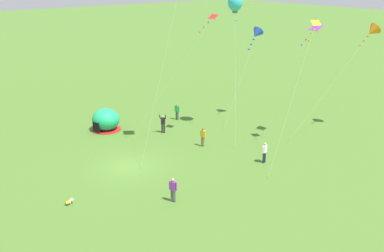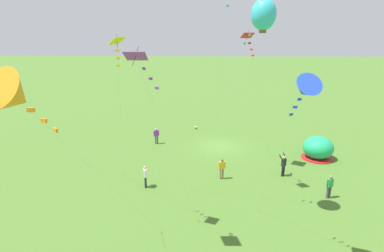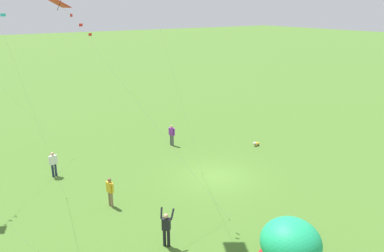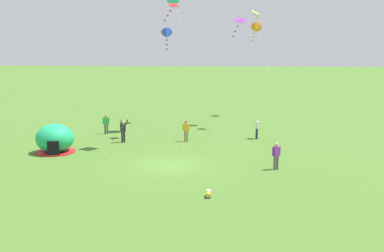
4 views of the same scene
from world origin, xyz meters
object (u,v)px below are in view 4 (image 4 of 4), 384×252
object	(u,v)px
kite_red	(171,11)
person_center_field	(257,127)
popup_tent	(55,139)
person_near_tent	(276,155)
person_arms_raised	(123,130)
kite_orange	(255,29)
person_strolling	(186,130)
person_with_toddler	(106,123)
toddler_crawling	(208,194)
kite_purple	(239,24)
kite_blue	(167,35)
kite_yellow	(257,18)

from	to	relation	value
kite_red	person_center_field	bearing A→B (deg)	-0.46
popup_tent	person_near_tent	world-z (taller)	popup_tent
person_near_tent	kite_red	distance (m)	15.56
person_arms_raised	kite_orange	distance (m)	20.74
person_strolling	person_with_toddler	world-z (taller)	same
toddler_crawling	person_arms_raised	bearing A→B (deg)	120.57
person_with_toddler	person_strolling	bearing A→B (deg)	-19.51
toddler_crawling	kite_orange	bearing A→B (deg)	82.81
popup_tent	person_center_field	world-z (taller)	popup_tent
person_near_tent	kite_purple	distance (m)	18.73
popup_tent	kite_orange	bearing A→B (deg)	51.85
kite_red	kite_blue	size ratio (longest dim) A/B	1.19
kite_yellow	kite_orange	distance (m)	8.18
person_near_tent	person_center_field	world-z (taller)	same
popup_tent	kite_red	bearing A→B (deg)	39.50
person_strolling	kite_purple	world-z (taller)	kite_purple
person_strolling	person_with_toddler	size ratio (longest dim) A/B	1.00
person_strolling	person_center_field	xyz separation A→B (m)	(5.75, 1.63, 0.00)
person_arms_raised	person_strolling	distance (m)	5.04
person_strolling	kite_yellow	size ratio (longest dim) A/B	0.16
person_with_toddler	kite_blue	bearing A→B (deg)	54.96
popup_tent	toddler_crawling	size ratio (longest dim) A/B	5.13
kite_yellow	kite_purple	world-z (taller)	kite_yellow
person_with_toddler	person_arms_raised	bearing A→B (deg)	-55.16
person_near_tent	kite_purple	xyz separation A→B (m)	(-2.20, 16.41, 8.75)
person_near_tent	person_center_field	size ratio (longest dim) A/B	1.00
toddler_crawling	kite_purple	size ratio (longest dim) A/B	0.05
person_arms_raised	person_strolling	world-z (taller)	person_arms_raised
person_arms_raised	person_center_field	distance (m)	11.00
person_near_tent	kite_red	bearing A→B (deg)	129.41
person_center_field	kite_yellow	bearing A→B (deg)	89.68
person_center_field	person_strolling	bearing A→B (deg)	-164.13
person_strolling	kite_yellow	bearing A→B (deg)	48.33
toddler_crawling	person_with_toddler	xyz separation A→B (m)	(-9.84, 16.06, 0.79)
person_with_toddler	kite_orange	distance (m)	19.90
person_arms_raised	person_near_tent	world-z (taller)	person_arms_raised
kite_yellow	person_arms_raised	bearing A→B (deg)	-146.00
person_near_tent	kite_orange	bearing A→B (deg)	90.98
popup_tent	toddler_crawling	world-z (taller)	popup_tent
person_strolling	toddler_crawling	bearing A→B (deg)	-79.39
toddler_crawling	kite_yellow	distance (m)	22.54
person_strolling	person_near_tent	size ratio (longest dim) A/B	1.00
person_strolling	kite_yellow	distance (m)	12.63
kite_orange	kite_red	bearing A→B (deg)	-119.98
person_strolling	kite_blue	bearing A→B (deg)	107.36
toddler_crawling	kite_purple	xyz separation A→B (m)	(1.72, 22.02, 9.54)
kite_purple	person_strolling	bearing A→B (deg)	-116.39
person_strolling	person_with_toddler	bearing A→B (deg)	160.49
kite_yellow	popup_tent	bearing A→B (deg)	-143.16
person_center_field	kite_red	distance (m)	11.85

